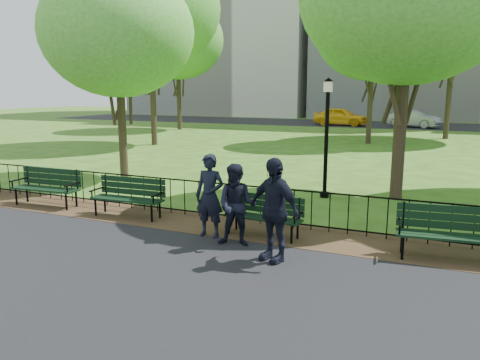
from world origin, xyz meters
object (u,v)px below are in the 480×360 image
at_px(tree_far_c, 374,30).
at_px(park_bench_right_a, 451,227).
at_px(tree_near_w, 118,32).
at_px(sedan_silver, 414,119).
at_px(park_bench_main, 253,209).
at_px(person_left, 210,196).
at_px(tree_mid_w, 150,8).
at_px(person_mid, 237,205).
at_px(taxi, 341,116).
at_px(tree_far_w, 178,40).
at_px(person_right, 274,210).
at_px(lamppost, 327,133).
at_px(park_bench_left_a, 129,193).
at_px(park_bench_left_b, 48,183).

bearing_deg(tree_far_c, park_bench_right_a, -77.09).
bearing_deg(tree_near_w, sedan_silver, 73.91).
relative_size(park_bench_main, person_left, 1.02).
distance_m(tree_near_w, tree_mid_w, 10.23).
bearing_deg(person_mid, taxi, 85.80).
distance_m(park_bench_right_a, tree_near_w, 12.13).
relative_size(tree_far_w, person_right, 5.11).
xyz_separation_m(tree_far_c, person_mid, (0.38, -19.35, -5.41)).
height_order(park_bench_main, tree_far_w, tree_far_w).
bearing_deg(park_bench_main, taxi, 102.73).
distance_m(park_bench_main, lamppost, 4.34).
distance_m(lamppost, person_right, 5.47).
xyz_separation_m(tree_near_w, person_right, (7.58, -5.60, -3.98)).
distance_m(person_left, sedan_silver, 32.23).
height_order(park_bench_left_a, tree_far_w, tree_far_w).
bearing_deg(park_bench_left_a, person_left, -16.88).
height_order(tree_far_w, taxi, tree_far_w).
bearing_deg(tree_far_w, park_bench_main, -55.82).
bearing_deg(tree_near_w, park_bench_right_a, -22.08).
bearing_deg(tree_near_w, park_bench_left_a, -51.21).
relative_size(lamppost, person_right, 1.79).
bearing_deg(tree_far_c, person_mid, -88.88).
relative_size(tree_mid_w, tree_far_w, 1.09).
bearing_deg(tree_far_w, park_bench_right_a, -49.53).
bearing_deg(sedan_silver, person_left, -161.10).
height_order(park_bench_left_a, tree_far_c, tree_far_c).
bearing_deg(person_left, taxi, 96.63).
height_order(park_bench_left_a, person_right, person_right).
bearing_deg(park_bench_left_b, person_left, -10.82).
bearing_deg(person_left, sedan_silver, 86.11).
distance_m(tree_far_c, person_mid, 20.10).
height_order(tree_near_w, person_left, tree_near_w).
xyz_separation_m(tree_mid_w, taxi, (6.65, 18.23, -6.53)).
bearing_deg(tree_far_w, park_bench_left_b, -67.34).
bearing_deg(taxi, park_bench_right_a, -158.00).
height_order(tree_mid_w, sedan_silver, tree_mid_w).
height_order(tree_mid_w, person_left, tree_mid_w).
xyz_separation_m(tree_near_w, person_mid, (6.64, -5.12, -4.11)).
bearing_deg(tree_far_w, taxi, 40.05).
height_order(park_bench_left_b, tree_far_w, tree_far_w).
bearing_deg(park_bench_left_a, tree_near_w, 126.05).
height_order(park_bench_main, taxi, taxi).
xyz_separation_m(park_bench_main, tree_mid_w, (-11.30, 13.13, 6.75)).
relative_size(park_bench_left_a, park_bench_right_a, 0.96).
bearing_deg(tree_near_w, tree_far_c, 66.25).
bearing_deg(taxi, park_bench_left_b, -175.59).
bearing_deg(tree_far_c, person_right, -86.21).
bearing_deg(park_bench_left_b, tree_near_w, 96.15).
distance_m(park_bench_main, person_right, 1.62).
distance_m(park_bench_left_b, sedan_silver, 32.31).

